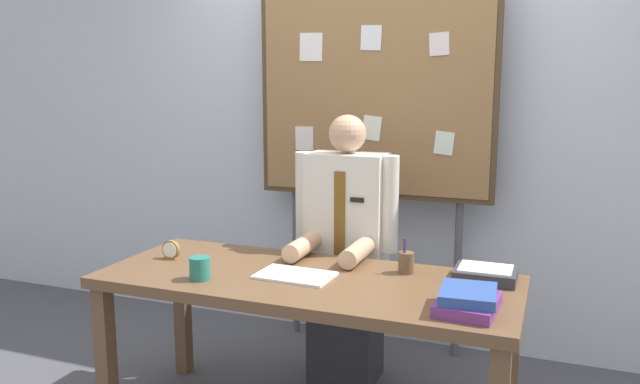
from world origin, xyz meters
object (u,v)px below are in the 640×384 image
(person, at_px, (346,261))
(bulletin_board, at_px, (374,93))
(book_stack, at_px, (468,300))
(pen_holder, at_px, (406,262))
(desk_clock, at_px, (171,251))
(coffee_mug, at_px, (200,268))
(desk, at_px, (307,295))
(paper_tray, at_px, (485,274))
(open_notebook, at_px, (295,275))

(person, bearing_deg, bulletin_board, 90.02)
(book_stack, xyz_separation_m, pen_holder, (-0.32, 0.37, 0.01))
(person, distance_m, pen_holder, 0.53)
(book_stack, relative_size, desk_clock, 3.29)
(book_stack, height_order, coffee_mug, coffee_mug)
(desk, xyz_separation_m, person, (0.00, 0.54, 0.01))
(bulletin_board, relative_size, coffee_mug, 21.79)
(desk_clock, height_order, paper_tray, desk_clock)
(desk, height_order, coffee_mug, coffee_mug)
(bulletin_board, height_order, open_notebook, bulletin_board)
(desk, bearing_deg, person, 90.00)
(desk, xyz_separation_m, desk_clock, (-0.72, 0.02, 0.13))
(bulletin_board, relative_size, book_stack, 7.21)
(pen_holder, bearing_deg, coffee_mug, -153.01)
(coffee_mug, bearing_deg, person, 60.82)
(bulletin_board, xyz_separation_m, desk_clock, (-0.72, -0.99, -0.74))
(desk, xyz_separation_m, bulletin_board, (-0.00, 1.01, 0.87))
(person, relative_size, desk_clock, 15.48)
(desk, relative_size, pen_holder, 11.48)
(person, xyz_separation_m, coffee_mug, (-0.41, -0.74, 0.13))
(bulletin_board, distance_m, coffee_mug, 1.48)
(coffee_mug, height_order, paper_tray, coffee_mug)
(person, relative_size, pen_holder, 8.85)
(desk, xyz_separation_m, open_notebook, (-0.05, -0.02, 0.09))
(open_notebook, height_order, desk_clock, desk_clock)
(coffee_mug, xyz_separation_m, pen_holder, (0.81, 0.41, -0.00))
(person, height_order, coffee_mug, person)
(open_notebook, xyz_separation_m, desk_clock, (-0.67, 0.04, 0.03))
(pen_holder, bearing_deg, book_stack, -49.04)
(desk, relative_size, bulletin_board, 0.85)
(book_stack, distance_m, coffee_mug, 1.13)
(coffee_mug, bearing_deg, paper_tray, 20.56)
(desk_clock, xyz_separation_m, coffee_mug, (0.30, -0.23, 0.01))
(book_stack, distance_m, desk_clock, 1.45)
(open_notebook, relative_size, paper_tray, 1.27)
(book_stack, bearing_deg, coffee_mug, -178.03)
(open_notebook, bearing_deg, desk, 23.37)
(person, height_order, bulletin_board, bulletin_board)
(bulletin_board, distance_m, desk_clock, 1.43)
(open_notebook, height_order, coffee_mug, coffee_mug)
(book_stack, height_order, paper_tray, book_stack)
(open_notebook, relative_size, pen_holder, 2.07)
(desk, xyz_separation_m, pen_holder, (0.39, 0.21, 0.13))
(person, xyz_separation_m, pen_holder, (0.39, -0.33, 0.13))
(person, height_order, paper_tray, person)
(person, xyz_separation_m, desk_clock, (-0.72, -0.52, 0.12))
(person, distance_m, coffee_mug, 0.86)
(desk, bearing_deg, pen_holder, 27.90)
(bulletin_board, xyz_separation_m, paper_tray, (0.74, -0.78, -0.75))
(open_notebook, height_order, paper_tray, paper_tray)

